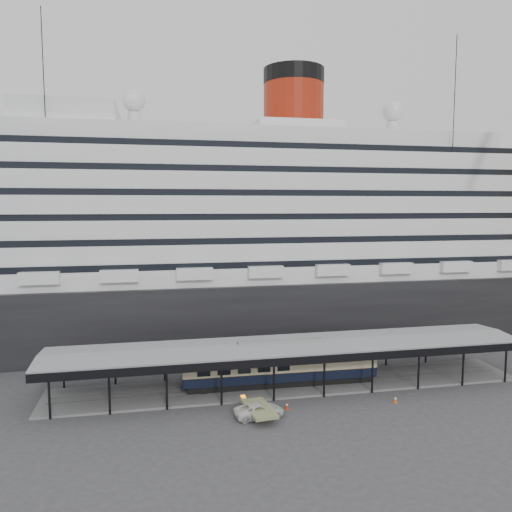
% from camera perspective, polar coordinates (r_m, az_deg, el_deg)
% --- Properties ---
extents(ground, '(200.00, 200.00, 0.00)m').
position_cam_1_polar(ground, '(56.89, 5.23, -16.27)').
color(ground, '#353537').
rests_on(ground, ground).
extents(cruise_ship, '(130.00, 30.00, 43.90)m').
position_cam_1_polar(cruise_ship, '(83.88, -1.03, 3.76)').
color(cruise_ship, black).
rests_on(cruise_ship, ground).
extents(platform_canopy, '(56.00, 9.18, 5.30)m').
position_cam_1_polar(platform_canopy, '(60.57, 3.84, -12.48)').
color(platform_canopy, slate).
rests_on(platform_canopy, ground).
extents(port_truck, '(5.30, 2.91, 1.41)m').
position_cam_1_polar(port_truck, '(52.79, 0.37, -17.23)').
color(port_truck, silver).
rests_on(port_truck, ground).
extents(pullman_carriage, '(23.07, 3.47, 22.59)m').
position_cam_1_polar(pullman_carriage, '(60.18, 2.81, -12.22)').
color(pullman_carriage, black).
rests_on(pullman_carriage, ground).
extents(traffic_cone_left, '(0.50, 0.50, 0.77)m').
position_cam_1_polar(traffic_cone_left, '(54.87, 3.56, -16.68)').
color(traffic_cone_left, red).
rests_on(traffic_cone_left, ground).
extents(traffic_cone_mid, '(0.39, 0.39, 0.70)m').
position_cam_1_polar(traffic_cone_mid, '(54.08, 1.70, -17.06)').
color(traffic_cone_mid, '#EA5F0D').
rests_on(traffic_cone_mid, ground).
extents(traffic_cone_right, '(0.45, 0.45, 0.76)m').
position_cam_1_polar(traffic_cone_right, '(58.35, 15.64, -15.49)').
color(traffic_cone_right, '#E55C0C').
rests_on(traffic_cone_right, ground).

